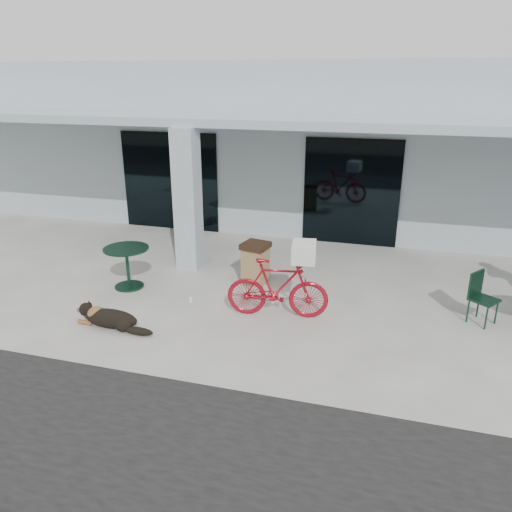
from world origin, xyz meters
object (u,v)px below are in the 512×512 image
(cafe_table_near, at_px, (128,268))
(cafe_chair_far_a, at_px, (484,299))
(bicycle, at_px, (277,288))
(dog, at_px, (111,317))
(trash_receptacle, at_px, (256,263))

(cafe_table_near, relative_size, cafe_chair_far_a, 0.99)
(bicycle, bearing_deg, cafe_table_near, 73.94)
(cafe_table_near, height_order, cafe_chair_far_a, cafe_chair_far_a)
(dog, distance_m, cafe_table_near, 1.79)
(bicycle, height_order, dog, bicycle)
(dog, relative_size, trash_receptacle, 1.31)
(cafe_table_near, bearing_deg, trash_receptacle, 21.42)
(cafe_chair_far_a, xyz_separation_m, trash_receptacle, (-4.36, 0.67, -0.03))
(cafe_chair_far_a, distance_m, trash_receptacle, 4.41)
(bicycle, relative_size, cafe_table_near, 2.00)
(dog, height_order, cafe_table_near, cafe_table_near)
(cafe_table_near, distance_m, cafe_chair_far_a, 6.82)
(bicycle, relative_size, trash_receptacle, 2.08)
(dog, xyz_separation_m, cafe_chair_far_a, (6.21, 1.96, 0.27))
(cafe_table_near, bearing_deg, bicycle, -7.62)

